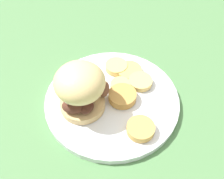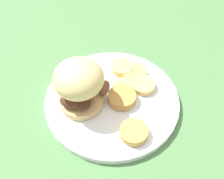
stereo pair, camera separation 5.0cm
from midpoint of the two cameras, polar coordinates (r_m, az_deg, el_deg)
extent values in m
plane|color=#4C7A47|center=(0.53, -2.69, -2.95)|extent=(4.00, 4.00, 0.00)
cylinder|color=white|center=(0.53, -2.72, -2.49)|extent=(0.27, 0.27, 0.01)
torus|color=white|center=(0.52, -2.74, -2.12)|extent=(0.27, 0.27, 0.01)
cylinder|color=tan|center=(0.51, -9.33, -2.96)|extent=(0.09, 0.09, 0.01)
ellipsoid|color=brown|center=(0.50, -4.62, -0.04)|extent=(0.03, 0.04, 0.02)
ellipsoid|color=brown|center=(0.49, -9.24, -2.03)|extent=(0.06, 0.06, 0.02)
ellipsoid|color=#4C281E|center=(0.48, -11.41, -3.86)|extent=(0.05, 0.04, 0.02)
ellipsoid|color=#4C281E|center=(0.48, -8.78, -3.87)|extent=(0.04, 0.04, 0.02)
ellipsoid|color=#563323|center=(0.50, -10.16, -1.07)|extent=(0.05, 0.06, 0.01)
ellipsoid|color=#E5C17F|center=(0.46, -10.31, 1.72)|extent=(0.09, 0.09, 0.06)
cylinder|color=tan|center=(0.47, 3.21, -8.71)|extent=(0.05, 0.05, 0.01)
cylinder|color=#BC8942|center=(0.51, -0.52, -1.64)|extent=(0.06, 0.06, 0.02)
cylinder|color=#DBB766|center=(0.54, 3.58, 1.60)|extent=(0.05, 0.05, 0.01)
cylinder|color=#DBB766|center=(0.53, -0.84, 0.70)|extent=(0.04, 0.04, 0.01)
cylinder|color=tan|center=(0.56, 1.28, 3.91)|extent=(0.05, 0.05, 0.01)
cylinder|color=#DBB766|center=(0.57, -1.58, 4.88)|extent=(0.05, 0.05, 0.01)
camera|label=1|loc=(0.03, -92.87, -3.46)|focal=42.00mm
camera|label=2|loc=(0.03, 87.13, 3.46)|focal=42.00mm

